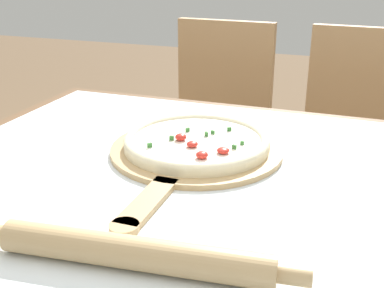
% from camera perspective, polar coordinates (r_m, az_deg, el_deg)
% --- Properties ---
extents(dining_table, '(1.23, 1.01, 0.73)m').
position_cam_1_polar(dining_table, '(1.01, 0.81, -9.15)').
color(dining_table, brown).
rests_on(dining_table, ground_plane).
extents(towel_cloth, '(1.15, 0.93, 0.00)m').
position_cam_1_polar(towel_cloth, '(0.96, 0.84, -3.91)').
color(towel_cloth, silver).
rests_on(towel_cloth, dining_table).
extents(pizza_peel, '(0.38, 0.56, 0.01)m').
position_cam_1_polar(pizza_peel, '(1.05, 0.21, -1.00)').
color(pizza_peel, tan).
rests_on(pizza_peel, towel_cloth).
extents(pizza, '(0.32, 0.32, 0.03)m').
position_cam_1_polar(pizza, '(1.06, 0.55, 0.30)').
color(pizza, beige).
rests_on(pizza, pizza_peel).
extents(rolling_pin, '(0.48, 0.09, 0.05)m').
position_cam_1_polar(rolling_pin, '(0.69, -6.82, -12.68)').
color(rolling_pin, tan).
rests_on(rolling_pin, towel_cloth).
extents(chair_left, '(0.42, 0.42, 0.91)m').
position_cam_1_polar(chair_left, '(1.87, 2.88, 2.50)').
color(chair_left, tan).
rests_on(chair_left, ground_plane).
extents(chair_right, '(0.43, 0.43, 0.91)m').
position_cam_1_polar(chair_right, '(1.79, 18.54, 0.55)').
color(chair_right, tan).
rests_on(chair_right, ground_plane).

